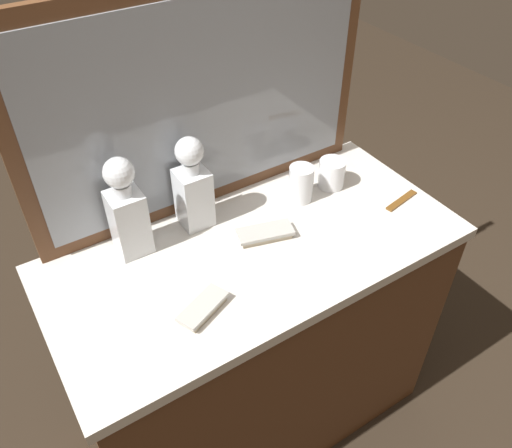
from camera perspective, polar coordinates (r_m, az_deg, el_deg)
name	(u,v)px	position (r m, az deg, el deg)	size (l,w,h in m)	color
ground_plane	(256,410)	(2.03, 0.00, -19.69)	(6.00, 6.00, 0.00)	#2D2319
dresser	(256,342)	(1.68, 0.00, -12.76)	(1.10, 0.53, 0.82)	brown
dresser_mirror	(203,103)	(1.37, -5.76, 13.05)	(0.98, 0.03, 0.62)	brown
crystal_decanter_front	(193,191)	(1.39, -6.89, 3.63)	(0.08, 0.08, 0.27)	white
crystal_decanter_far_right	(128,216)	(1.33, -13.86, 0.89)	(0.08, 0.08, 0.28)	white
crystal_tumbler_rear	(301,185)	(1.51, 4.92, 4.29)	(0.07, 0.07, 0.11)	white
crystal_tumbler_right	(332,175)	(1.57, 8.27, 5.36)	(0.08, 0.08, 0.09)	white
silver_brush_center	(265,234)	(1.39, 0.99, -1.05)	(0.16, 0.10, 0.02)	#B7A88C
silver_brush_front	(203,308)	(1.22, -5.83, -9.15)	(0.14, 0.10, 0.02)	#B7A88C
tortoiseshell_comb	(401,201)	(1.58, 15.62, 2.49)	(0.13, 0.04, 0.01)	brown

